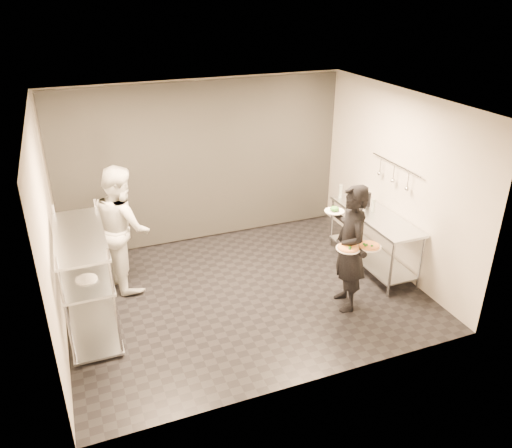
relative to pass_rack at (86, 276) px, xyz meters
name	(u,v)px	position (x,y,z in m)	size (l,w,h in m)	color
room_shell	(218,178)	(2.15, 1.18, 0.63)	(5.00, 4.00, 2.80)	black
pass_rack	(86,276)	(0.00, 0.00, 0.00)	(0.60, 1.60, 1.50)	#AFB0B6
prep_counter	(374,231)	(4.33, 0.00, -0.14)	(0.60, 1.80, 0.92)	#AFB0B6
utensil_rail	(394,174)	(4.58, 0.00, 0.78)	(0.07, 1.20, 0.31)	#AFB0B6
waiter	(350,249)	(3.38, -0.80, 0.14)	(0.66, 0.43, 1.81)	black
chef	(122,227)	(0.60, 0.92, 0.17)	(0.91, 0.71, 1.88)	silver
pizza_plate_near	(348,248)	(3.24, -0.99, 0.27)	(0.32, 0.32, 0.05)	silver
pizza_plate_far	(369,246)	(3.51, -1.05, 0.28)	(0.32, 0.32, 0.05)	silver
salad_plate	(335,210)	(3.29, -0.49, 0.60)	(0.27, 0.27, 0.07)	silver
pos_monitor	(359,203)	(4.21, 0.31, 0.24)	(0.05, 0.24, 0.17)	black
bottle_green	(341,191)	(4.16, 0.80, 0.26)	(0.06, 0.06, 0.22)	gray
bottle_clear	(373,205)	(4.36, 0.13, 0.25)	(0.06, 0.06, 0.19)	gray
bottle_dark	(369,200)	(4.39, 0.31, 0.27)	(0.07, 0.07, 0.23)	black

